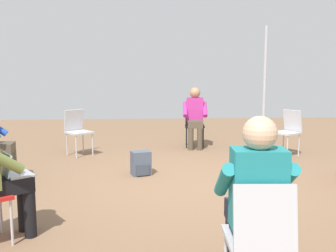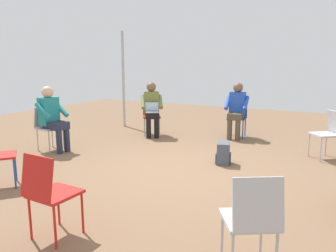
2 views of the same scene
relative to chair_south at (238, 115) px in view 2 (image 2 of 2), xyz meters
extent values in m
plane|color=brown|center=(0.05, 2.86, -0.50)|extent=(15.54, 15.54, 0.00)
cube|color=red|center=(1.86, 4.64, -0.06)|extent=(0.56, 0.56, 0.03)
cylinder|color=#1E4799|center=(1.89, 4.40, -0.29)|extent=(0.02, 0.02, 0.42)
cylinder|color=#1E4799|center=(1.62, 4.61, -0.29)|extent=(0.02, 0.02, 0.42)
cube|color=#1E4799|center=(-0.01, 0.07, -0.06)|extent=(0.44, 0.44, 0.03)
cylinder|color=#1E4799|center=(-0.20, 0.22, -0.29)|extent=(0.02, 0.02, 0.42)
cylinder|color=#1E4799|center=(0.14, 0.26, -0.29)|extent=(0.02, 0.02, 0.42)
cylinder|color=#1E4799|center=(-0.16, -0.12, -0.29)|extent=(0.02, 0.02, 0.42)
cylinder|color=#1E4799|center=(0.18, -0.08, -0.29)|extent=(0.02, 0.02, 0.42)
cube|color=#1E4799|center=(0.01, -0.12, 0.15)|extent=(0.39, 0.14, 0.40)
cube|color=#B7B7BC|center=(2.79, 2.96, -0.06)|extent=(0.42, 0.42, 0.03)
cylinder|color=#B7B7BC|center=(2.61, 2.80, -0.29)|extent=(0.02, 0.02, 0.42)
cylinder|color=#B7B7BC|center=(2.63, 3.14, -0.29)|extent=(0.02, 0.02, 0.42)
cylinder|color=#B7B7BC|center=(2.95, 2.78, -0.29)|extent=(0.02, 0.02, 0.42)
cylinder|color=#B7B7BC|center=(2.97, 3.12, -0.29)|extent=(0.02, 0.02, 0.42)
cube|color=#B7B7BC|center=(2.98, 2.95, 0.15)|extent=(0.12, 0.39, 0.40)
cube|color=red|center=(1.81, 0.83, -0.06)|extent=(0.56, 0.56, 0.03)
cylinder|color=#B7B7BC|center=(1.57, 0.88, -0.29)|extent=(0.02, 0.02, 0.42)
cylinder|color=#B7B7BC|center=(1.85, 1.07, -0.29)|extent=(0.02, 0.02, 0.42)
cylinder|color=#B7B7BC|center=(1.76, 0.60, -0.29)|extent=(0.02, 0.02, 0.42)
cylinder|color=#B7B7BC|center=(2.04, 0.79, -0.29)|extent=(0.02, 0.02, 0.42)
cube|color=red|center=(1.91, 0.68, 0.15)|extent=(0.36, 0.29, 0.40)
cube|color=red|center=(0.19, 5.21, -0.06)|extent=(0.41, 0.41, 0.03)
cylinder|color=red|center=(0.35, 5.04, -0.29)|extent=(0.02, 0.02, 0.42)
cylinder|color=red|center=(0.01, 5.05, -0.29)|extent=(0.02, 0.02, 0.42)
cylinder|color=red|center=(0.36, 5.38, -0.29)|extent=(0.02, 0.02, 0.42)
cylinder|color=red|center=(0.02, 5.39, -0.29)|extent=(0.02, 0.02, 0.42)
cube|color=red|center=(0.19, 5.40, 0.15)|extent=(0.38, 0.10, 0.40)
cube|color=#B7B7BC|center=(-1.57, 4.85, -0.06)|extent=(0.55, 0.55, 0.03)
cylinder|color=#B7B7BC|center=(-1.34, 4.80, -0.29)|extent=(0.02, 0.02, 0.42)
cylinder|color=#B7B7BC|center=(-1.63, 4.62, -0.29)|extent=(0.02, 0.02, 0.42)
cube|color=#B7B7BC|center=(-1.68, 5.01, 0.15)|extent=(0.37, 0.28, 0.40)
cube|color=#B7B7BC|center=(-1.88, 1.05, -0.06)|extent=(0.56, 0.56, 0.03)
cylinder|color=#B7B7BC|center=(-1.86, 1.29, -0.29)|extent=(0.02, 0.02, 0.42)
cylinder|color=#B7B7BC|center=(-1.64, 1.02, -0.29)|extent=(0.02, 0.02, 0.42)
cylinder|color=#B7B7BC|center=(-1.91, 0.81, -0.29)|extent=(0.02, 0.02, 0.42)
cube|color=#B7B7BC|center=(-2.03, 0.93, 0.15)|extent=(0.31, 0.35, 0.40)
cylinder|color=black|center=(1.53, 1.07, -0.27)|extent=(0.11, 0.11, 0.45)
cylinder|color=black|center=(1.68, 1.18, -0.27)|extent=(0.11, 0.11, 0.45)
cube|color=black|center=(1.70, 0.99, 0.01)|extent=(0.49, 0.52, 0.14)
cube|color=olive|center=(1.81, 0.83, 0.27)|extent=(0.40, 0.37, 0.52)
sphere|color=brown|center=(1.81, 0.83, 0.63)|extent=(0.22, 0.22, 0.22)
cylinder|color=olive|center=(1.59, 0.80, 0.30)|extent=(0.30, 0.38, 0.31)
cylinder|color=olive|center=(1.91, 1.03, 0.30)|extent=(0.30, 0.38, 0.31)
cube|color=#9EA0A5|center=(1.63, 1.08, 0.09)|extent=(0.37, 0.35, 0.02)
cube|color=#B2D1F2|center=(1.70, 0.99, 0.20)|extent=(0.28, 0.21, 0.20)
cylinder|color=#4C4233|center=(-0.14, 0.42, -0.27)|extent=(0.11, 0.11, 0.45)
cylinder|color=#4C4233|center=(0.04, 0.44, -0.27)|extent=(0.11, 0.11, 0.45)
cube|color=#4C4233|center=(-0.03, 0.26, 0.01)|extent=(0.35, 0.45, 0.14)
cube|color=blue|center=(-0.01, 0.07, 0.27)|extent=(0.36, 0.26, 0.52)
sphere|color=brown|center=(-0.01, 0.07, 0.63)|extent=(0.22, 0.22, 0.22)
cylinder|color=blue|center=(-0.22, 0.15, 0.30)|extent=(0.14, 0.40, 0.31)
cylinder|color=blue|center=(0.18, 0.20, 0.30)|extent=(0.14, 0.40, 0.31)
cylinder|color=#23283D|center=(2.43, 2.89, -0.27)|extent=(0.11, 0.11, 0.45)
cylinder|color=#23283D|center=(2.44, 3.07, -0.27)|extent=(0.11, 0.11, 0.45)
cube|color=#23283D|center=(2.61, 2.97, 0.01)|extent=(0.44, 0.33, 0.14)
cube|color=teal|center=(2.79, 2.96, 0.27)|extent=(0.24, 0.35, 0.52)
sphere|color=#DBAD89|center=(2.79, 2.96, 0.63)|extent=(0.22, 0.22, 0.22)
cylinder|color=teal|center=(2.68, 2.76, 0.30)|extent=(0.40, 0.11, 0.31)
cylinder|color=teal|center=(2.71, 3.16, 0.30)|extent=(0.40, 0.11, 0.31)
cube|color=#475160|center=(-0.44, 2.19, -0.32)|extent=(0.27, 0.32, 0.36)
cube|color=#39414D|center=(-0.44, 2.19, -0.40)|extent=(0.29, 0.26, 0.16)
cylinder|color=#B2B2B7|center=(3.03, 0.24, 0.75)|extent=(0.07, 0.07, 2.48)
camera|label=1|loc=(5.06, 2.23, 1.00)|focal=40.00mm
camera|label=2|loc=(-2.17, 7.27, 1.16)|focal=35.00mm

